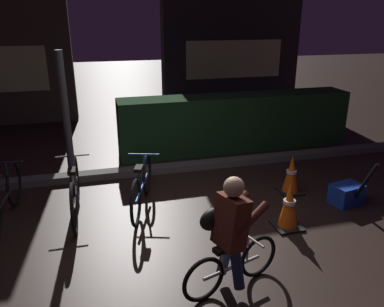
{
  "coord_description": "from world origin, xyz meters",
  "views": [
    {
      "loc": [
        -1.04,
        -4.08,
        2.66
      ],
      "look_at": [
        0.2,
        0.6,
        0.9
      ],
      "focal_mm": 35.84,
      "sensor_mm": 36.0,
      "label": 1
    }
  ],
  "objects_px": {
    "closed_umbrella": "(363,185)",
    "traffic_cone_far": "(291,175)",
    "street_post": "(68,134)",
    "parked_bike_center_right": "(142,186)",
    "parked_bike_center_left": "(75,191)",
    "traffic_cone_near": "(289,206)",
    "blue_crate": "(346,194)",
    "cyclist": "(230,234)",
    "parked_bike_left_mid": "(4,198)"
  },
  "relations": [
    {
      "from": "blue_crate",
      "to": "parked_bike_left_mid",
      "type": "bearing_deg",
      "value": 171.4
    },
    {
      "from": "traffic_cone_near",
      "to": "traffic_cone_far",
      "type": "height_order",
      "value": "traffic_cone_near"
    },
    {
      "from": "cyclist",
      "to": "closed_umbrella",
      "type": "height_order",
      "value": "cyclist"
    },
    {
      "from": "blue_crate",
      "to": "closed_umbrella",
      "type": "bearing_deg",
      "value": -78.12
    },
    {
      "from": "traffic_cone_far",
      "to": "parked_bike_left_mid",
      "type": "bearing_deg",
      "value": 177.64
    },
    {
      "from": "traffic_cone_far",
      "to": "cyclist",
      "type": "distance_m",
      "value": 2.56
    },
    {
      "from": "traffic_cone_near",
      "to": "traffic_cone_far",
      "type": "xyz_separation_m",
      "value": [
        0.55,
        0.95,
        -0.02
      ]
    },
    {
      "from": "street_post",
      "to": "traffic_cone_near",
      "type": "distance_m",
      "value": 3.12
    },
    {
      "from": "street_post",
      "to": "cyclist",
      "type": "height_order",
      "value": "street_post"
    },
    {
      "from": "parked_bike_left_mid",
      "to": "traffic_cone_far",
      "type": "relative_size",
      "value": 2.71
    },
    {
      "from": "street_post",
      "to": "blue_crate",
      "type": "height_order",
      "value": "street_post"
    },
    {
      "from": "parked_bike_center_right",
      "to": "parked_bike_left_mid",
      "type": "bearing_deg",
      "value": 104.92
    },
    {
      "from": "parked_bike_center_left",
      "to": "traffic_cone_far",
      "type": "distance_m",
      "value": 3.26
    },
    {
      "from": "parked_bike_center_right",
      "to": "closed_umbrella",
      "type": "xyz_separation_m",
      "value": [
        3.0,
        -0.9,
        0.06
      ]
    },
    {
      "from": "traffic_cone_far",
      "to": "closed_umbrella",
      "type": "xyz_separation_m",
      "value": [
        0.67,
        -0.8,
        0.1
      ]
    },
    {
      "from": "street_post",
      "to": "blue_crate",
      "type": "bearing_deg",
      "value": -13.01
    },
    {
      "from": "parked_bike_center_left",
      "to": "traffic_cone_near",
      "type": "relative_size",
      "value": 2.6
    },
    {
      "from": "parked_bike_center_left",
      "to": "closed_umbrella",
      "type": "xyz_separation_m",
      "value": [
        3.93,
        -0.96,
        0.04
      ]
    },
    {
      "from": "closed_umbrella",
      "to": "cyclist",
      "type": "bearing_deg",
      "value": -73.69
    },
    {
      "from": "street_post",
      "to": "traffic_cone_far",
      "type": "distance_m",
      "value": 3.39
    },
    {
      "from": "traffic_cone_near",
      "to": "blue_crate",
      "type": "relative_size",
      "value": 1.48
    },
    {
      "from": "closed_umbrella",
      "to": "traffic_cone_far",
      "type": "bearing_deg",
      "value": -147.72
    },
    {
      "from": "street_post",
      "to": "closed_umbrella",
      "type": "bearing_deg",
      "value": -16.24
    },
    {
      "from": "traffic_cone_near",
      "to": "traffic_cone_far",
      "type": "relative_size",
      "value": 1.06
    },
    {
      "from": "parked_bike_left_mid",
      "to": "cyclist",
      "type": "height_order",
      "value": "cyclist"
    },
    {
      "from": "parked_bike_left_mid",
      "to": "parked_bike_center_right",
      "type": "bearing_deg",
      "value": -87.42
    },
    {
      "from": "traffic_cone_near",
      "to": "cyclist",
      "type": "relative_size",
      "value": 0.52
    },
    {
      "from": "parked_bike_center_right",
      "to": "blue_crate",
      "type": "height_order",
      "value": "parked_bike_center_right"
    },
    {
      "from": "blue_crate",
      "to": "cyclist",
      "type": "distance_m",
      "value": 2.73
    },
    {
      "from": "street_post",
      "to": "parked_bike_left_mid",
      "type": "relative_size",
      "value": 1.34
    },
    {
      "from": "parked_bike_center_right",
      "to": "traffic_cone_far",
      "type": "bearing_deg",
      "value": -74.96
    },
    {
      "from": "parked_bike_left_mid",
      "to": "traffic_cone_near",
      "type": "xyz_separation_m",
      "value": [
        3.62,
        -1.12,
        -0.03
      ]
    },
    {
      "from": "parked_bike_center_right",
      "to": "cyclist",
      "type": "distance_m",
      "value": 2.08
    },
    {
      "from": "street_post",
      "to": "parked_bike_center_right",
      "type": "xyz_separation_m",
      "value": [
        0.94,
        -0.25,
        -0.78
      ]
    },
    {
      "from": "blue_crate",
      "to": "traffic_cone_far",
      "type": "bearing_deg",
      "value": 138.3
    },
    {
      "from": "parked_bike_left_mid",
      "to": "closed_umbrella",
      "type": "distance_m",
      "value": 4.94
    },
    {
      "from": "blue_crate",
      "to": "cyclist",
      "type": "relative_size",
      "value": 0.35
    },
    {
      "from": "cyclist",
      "to": "street_post",
      "type": "bearing_deg",
      "value": 107.21
    },
    {
      "from": "blue_crate",
      "to": "closed_umbrella",
      "type": "height_order",
      "value": "closed_umbrella"
    },
    {
      "from": "traffic_cone_far",
      "to": "parked_bike_center_right",
      "type": "bearing_deg",
      "value": 177.7
    },
    {
      "from": "traffic_cone_far",
      "to": "cyclist",
      "type": "bearing_deg",
      "value": -132.64
    },
    {
      "from": "traffic_cone_far",
      "to": "closed_umbrella",
      "type": "bearing_deg",
      "value": -50.03
    },
    {
      "from": "traffic_cone_far",
      "to": "blue_crate",
      "type": "bearing_deg",
      "value": -41.7
    },
    {
      "from": "parked_bike_center_right",
      "to": "traffic_cone_near",
      "type": "relative_size",
      "value": 2.37
    },
    {
      "from": "parked_bike_center_left",
      "to": "cyclist",
      "type": "distance_m",
      "value": 2.55
    },
    {
      "from": "street_post",
      "to": "cyclist",
      "type": "xyz_separation_m",
      "value": [
        1.55,
        -2.22,
        -0.49
      ]
    },
    {
      "from": "parked_bike_center_right",
      "to": "cyclist",
      "type": "relative_size",
      "value": 1.24
    },
    {
      "from": "parked_bike_left_mid",
      "to": "cyclist",
      "type": "distance_m",
      "value": 3.2
    },
    {
      "from": "parked_bike_center_left",
      "to": "closed_umbrella",
      "type": "relative_size",
      "value": 2.0
    },
    {
      "from": "parked_bike_center_right",
      "to": "blue_crate",
      "type": "distance_m",
      "value": 3.03
    }
  ]
}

